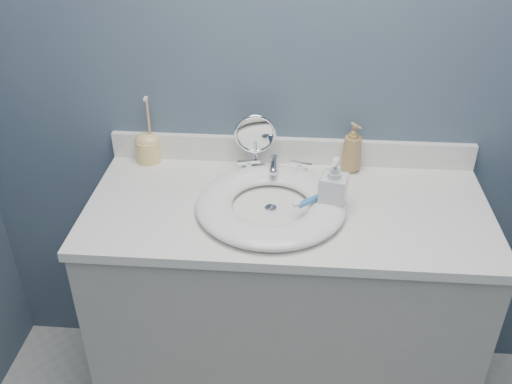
# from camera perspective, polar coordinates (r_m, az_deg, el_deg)

# --- Properties ---
(back_wall) EXTENTS (2.20, 0.02, 2.40)m
(back_wall) POSITION_cam_1_polar(r_m,az_deg,el_deg) (1.83, 3.78, 11.93)
(back_wall) COLOR #47556B
(back_wall) RESTS_ON ground
(vanity_cabinet) EXTENTS (1.20, 0.55, 0.85)m
(vanity_cabinet) POSITION_cam_1_polar(r_m,az_deg,el_deg) (2.02, 2.80, -12.09)
(vanity_cabinet) COLOR #B1ACA2
(vanity_cabinet) RESTS_ON ground
(countertop) EXTENTS (1.22, 0.57, 0.03)m
(countertop) POSITION_cam_1_polar(r_m,az_deg,el_deg) (1.74, 3.18, -1.69)
(countertop) COLOR white
(countertop) RESTS_ON vanity_cabinet
(backsplash) EXTENTS (1.22, 0.02, 0.09)m
(backsplash) POSITION_cam_1_polar(r_m,az_deg,el_deg) (1.93, 3.48, 4.15)
(backsplash) COLOR white
(backsplash) RESTS_ON countertop
(basin) EXTENTS (0.45, 0.45, 0.04)m
(basin) POSITION_cam_1_polar(r_m,az_deg,el_deg) (1.70, 1.49, -1.23)
(basin) COLOR white
(basin) RESTS_ON countertop
(drain) EXTENTS (0.04, 0.04, 0.01)m
(drain) POSITION_cam_1_polar(r_m,az_deg,el_deg) (1.70, 1.49, -1.65)
(drain) COLOR silver
(drain) RESTS_ON countertop
(faucet) EXTENTS (0.25, 0.13, 0.07)m
(faucet) POSITION_cam_1_polar(r_m,az_deg,el_deg) (1.86, 1.84, 2.35)
(faucet) COLOR silver
(faucet) RESTS_ON countertop
(makeup_mirror) EXTENTS (0.14, 0.08, 0.20)m
(makeup_mirror) POSITION_cam_1_polar(r_m,az_deg,el_deg) (1.85, -0.08, 5.18)
(makeup_mirror) COLOR silver
(makeup_mirror) RESTS_ON countertop
(soap_bottle_amber) EXTENTS (0.09, 0.09, 0.17)m
(soap_bottle_amber) POSITION_cam_1_polar(r_m,az_deg,el_deg) (1.89, 9.61, 4.41)
(soap_bottle_amber) COLOR #A9844C
(soap_bottle_amber) RESTS_ON countertop
(soap_bottle_clear) EXTENTS (0.09, 0.09, 0.17)m
(soap_bottle_clear) POSITION_cam_1_polar(r_m,az_deg,el_deg) (1.68, 7.77, 0.73)
(soap_bottle_clear) COLOR silver
(soap_bottle_clear) RESTS_ON countertop
(toothbrush_holder) EXTENTS (0.08, 0.08, 0.24)m
(toothbrush_holder) POSITION_cam_1_polar(r_m,az_deg,el_deg) (1.97, -10.76, 4.48)
(toothbrush_holder) COLOR #FBD37D
(toothbrush_holder) RESTS_ON countertop
(toothbrush_lying) EXTENTS (0.14, 0.13, 0.02)m
(toothbrush_lying) POSITION_cam_1_polar(r_m,az_deg,el_deg) (1.69, 6.09, -0.57)
(toothbrush_lying) COLOR #347FBB
(toothbrush_lying) RESTS_ON basin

